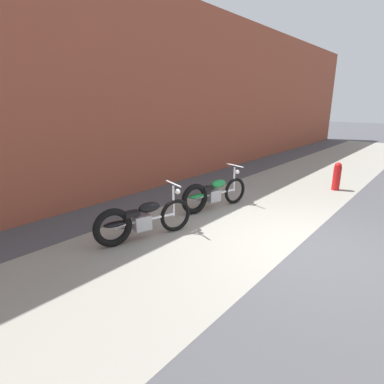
{
  "coord_description": "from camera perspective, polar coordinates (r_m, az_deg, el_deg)",
  "views": [
    {
      "loc": [
        -5.18,
        -1.79,
        2.54
      ],
      "look_at": [
        -0.48,
        2.13,
        0.75
      ],
      "focal_mm": 28.79,
      "sensor_mm": 36.0,
      "label": 1
    }
  ],
  "objects": [
    {
      "name": "sidewalk_slab",
      "position": [
        6.77,
        5.14,
        -5.78
      ],
      "size": [
        36.0,
        3.5,
        0.01
      ],
      "primitive_type": "cube",
      "color": "gray",
      "rests_on": "ground"
    },
    {
      "name": "motorcycle_green",
      "position": [
        7.48,
        3.51,
        -0.36
      ],
      "size": [
        1.97,
        0.75,
        1.03
      ],
      "rotation": [
        0.0,
        0.0,
        -0.24
      ],
      "color": "black",
      "rests_on": "ground"
    },
    {
      "name": "ground_plane",
      "position": [
        6.04,
        19.07,
        -9.52
      ],
      "size": [
        80.0,
        80.0,
        0.0
      ],
      "primitive_type": "plane",
      "color": "#47474C"
    },
    {
      "name": "fire_hydrant",
      "position": [
        10.13,
        25.25,
        2.68
      ],
      "size": [
        0.22,
        0.22,
        0.84
      ],
      "color": "red",
      "rests_on": "ground"
    },
    {
      "name": "motorcycle_black",
      "position": [
        5.91,
        -9.95,
        -5.23
      ],
      "size": [
        1.94,
        0.83,
        1.03
      ],
      "rotation": [
        0.0,
        0.0,
        -0.31
      ],
      "color": "black",
      "rests_on": "ground"
    },
    {
      "name": "brick_building_wall",
      "position": [
        8.7,
        -14.27,
        17.5
      ],
      "size": [
        36.0,
        0.5,
        5.59
      ],
      "primitive_type": "cube",
      "color": "brown",
      "rests_on": "ground"
    }
  ]
}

